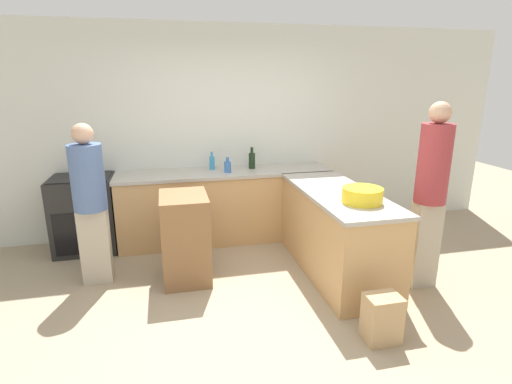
# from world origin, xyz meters

# --- Properties ---
(ground_plane) EXTENTS (14.00, 14.00, 0.00)m
(ground_plane) POSITION_xyz_m (0.00, 0.00, 0.00)
(ground_plane) COLOR tan
(wall_back) EXTENTS (8.00, 0.06, 2.70)m
(wall_back) POSITION_xyz_m (0.00, 2.10, 1.35)
(wall_back) COLOR silver
(wall_back) RESTS_ON ground_plane
(counter_back) EXTENTS (2.70, 0.66, 0.91)m
(counter_back) POSITION_xyz_m (0.00, 1.75, 0.46)
(counter_back) COLOR tan
(counter_back) RESTS_ON ground_plane
(counter_peninsula) EXTENTS (0.69, 1.80, 0.91)m
(counter_peninsula) POSITION_xyz_m (1.00, 0.55, 0.46)
(counter_peninsula) COLOR tan
(counter_peninsula) RESTS_ON ground_plane
(range_oven) EXTENTS (0.71, 0.60, 0.92)m
(range_oven) POSITION_xyz_m (-1.71, 1.77, 0.46)
(range_oven) COLOR black
(range_oven) RESTS_ON ground_plane
(island_table) EXTENTS (0.47, 0.62, 0.91)m
(island_table) POSITION_xyz_m (-0.57, 0.76, 0.45)
(island_table) COLOR brown
(island_table) RESTS_ON ground_plane
(mixing_bowl) EXTENTS (0.38, 0.38, 0.14)m
(mixing_bowl) POSITION_xyz_m (1.05, 0.13, 0.98)
(mixing_bowl) COLOR yellow
(mixing_bowl) RESTS_ON counter_peninsula
(wine_bottle_dark) EXTENTS (0.08, 0.08, 0.28)m
(wine_bottle_dark) POSITION_xyz_m (0.37, 1.82, 1.02)
(wine_bottle_dark) COLOR black
(wine_bottle_dark) RESTS_ON counter_back
(water_bottle_blue) EXTENTS (0.08, 0.08, 0.19)m
(water_bottle_blue) POSITION_xyz_m (0.02, 1.66, 0.98)
(water_bottle_blue) COLOR #386BB7
(water_bottle_blue) RESTS_ON counter_back
(dish_soap_bottle) EXTENTS (0.07, 0.07, 0.22)m
(dish_soap_bottle) POSITION_xyz_m (-0.14, 1.87, 1.00)
(dish_soap_bottle) COLOR #338CBF
(dish_soap_bottle) RESTS_ON counter_back
(person_by_range) EXTENTS (0.32, 0.32, 1.63)m
(person_by_range) POSITION_xyz_m (-1.47, 0.89, 0.89)
(person_by_range) COLOR #ADA38E
(person_by_range) RESTS_ON ground_plane
(person_at_peninsula) EXTENTS (0.30, 0.30, 1.83)m
(person_at_peninsula) POSITION_xyz_m (1.74, 0.08, 1.01)
(person_at_peninsula) COLOR #ADA38E
(person_at_peninsula) RESTS_ON ground_plane
(paper_bag) EXTENTS (0.27, 0.21, 0.40)m
(paper_bag) POSITION_xyz_m (0.88, -0.66, 0.20)
(paper_bag) COLOR tan
(paper_bag) RESTS_ON ground_plane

